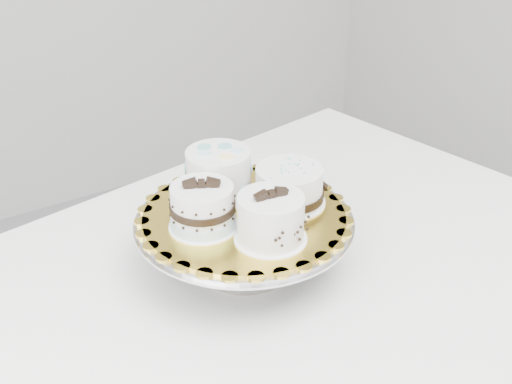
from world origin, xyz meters
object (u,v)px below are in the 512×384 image
cake_stand (244,232)px  cake_board (244,215)px  cake_banded (203,209)px  cake_dots (219,173)px  cake_ribbon (290,187)px  cake_swirl (271,220)px  table (262,311)px

cake_stand → cake_board: 0.03m
cake_banded → cake_dots: 0.11m
cake_stand → cake_dots: (-0.00, 0.08, 0.08)m
cake_stand → cake_banded: bearing=178.0°
cake_stand → cake_dots: size_ratio=2.62×
cake_board → cake_ribbon: bearing=-5.4°
cake_banded → cake_swirl: bearing=-23.6°
table → cake_stand: (-0.01, 0.05, 0.14)m
cake_banded → cake_ribbon: bearing=23.4°
cake_board → cake_ribbon: size_ratio=2.44×
table → cake_swirl: cake_swirl is taller
cake_dots → cake_ribbon: cake_dots is taller
table → cake_swirl: 0.21m
cake_swirl → cake_dots: bearing=96.2°
cake_stand → cake_ribbon: (0.08, -0.01, 0.07)m
table → cake_ribbon: bearing=16.3°
cake_banded → cake_ribbon: 0.16m
cake_stand → cake_banded: size_ratio=2.73×
cake_board → cake_banded: cake_banded is taller
table → cake_banded: 0.23m
table → cake_swirl: bearing=-114.2°
cake_banded → table: bearing=-4.7°
cake_stand → cake_ribbon: 0.11m
cake_dots → cake_swirl: bearing=-108.7°
table → cake_dots: 0.25m
cake_banded → cake_dots: cake_banded is taller
cake_banded → cake_dots: size_ratio=0.96×
cake_swirl → cake_board: bearing=94.6°
cake_board → table: bearing=-83.4°
cake_board → cake_dots: bearing=90.7°
cake_board → cake_banded: (-0.07, 0.00, 0.04)m
cake_swirl → cake_stand: bearing=94.6°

